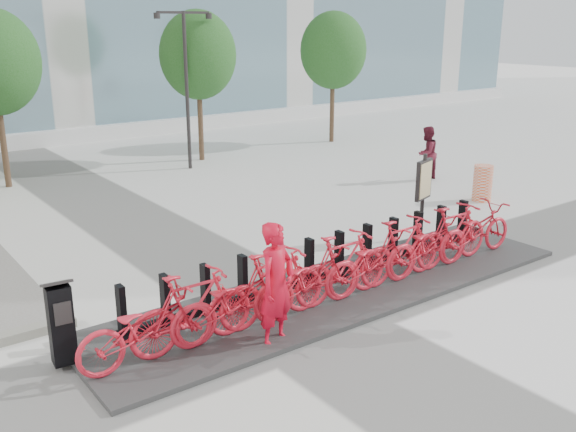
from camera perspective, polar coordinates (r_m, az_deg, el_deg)
ground at (r=10.74m, az=0.49°, el=-8.96°), size 120.00×120.00×0.00m
tree_2 at (r=22.51m, az=-8.02°, el=13.97°), size 2.60×2.60×5.10m
tree_3 at (r=25.94m, az=4.04°, el=14.46°), size 2.60×2.60×5.10m
streetlamp at (r=21.19m, az=-9.05°, el=12.51°), size 2.00×0.20×5.00m
dock_pad at (r=11.68m, az=4.73°, el=-6.58°), size 9.60×2.40×0.08m
dock_rail_posts at (r=11.88m, az=3.49°, el=-3.73°), size 8.02×0.50×0.85m
bike_0 at (r=9.25m, az=-12.45°, el=-9.60°), size 2.05×0.72×1.08m
bike_1 at (r=9.50m, az=-8.49°, el=-8.23°), size 1.99×0.56×1.20m
bike_2 at (r=9.85m, az=-4.76°, el=-7.54°), size 2.05×0.72×1.08m
bike_3 at (r=10.18m, az=-1.31°, el=-6.26°), size 1.99×0.56×1.20m
bike_4 at (r=10.61m, az=1.88°, el=-5.64°), size 2.05×0.72×1.08m
bike_5 at (r=11.01m, az=4.83°, el=-4.48°), size 1.99×0.56×1.20m
bike_6 at (r=11.50m, az=7.53°, el=-3.95°), size 2.05×0.72×1.08m
bike_7 at (r=11.96m, az=10.03°, el=-2.93°), size 1.99×0.56×1.20m
bike_8 at (r=12.49m, az=12.30°, el=-2.49°), size 2.05×0.72×1.08m
bike_9 at (r=13.00m, az=14.42°, el=-1.59°), size 1.99×0.56×1.20m
bike_10 at (r=13.56m, az=16.34°, el=-1.24°), size 2.05×0.72×1.08m
kiosk at (r=9.53m, az=-19.53°, el=-8.92°), size 0.42×0.36×1.28m
worker_red at (r=9.50m, az=-1.00°, el=-6.16°), size 0.81×0.66×1.92m
pedestrian at (r=20.11m, az=12.21°, el=5.47°), size 0.92×0.79×1.65m
construction_barrel at (r=18.15m, az=16.91°, el=2.81°), size 0.55×0.55×0.98m
map_sign at (r=14.37m, az=11.98°, el=2.85°), size 0.63×0.28×1.94m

